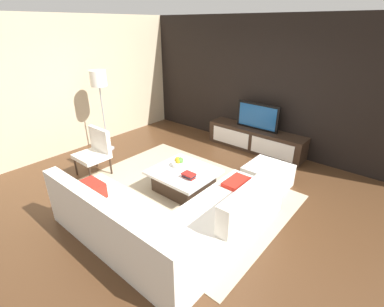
# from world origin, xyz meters

# --- Properties ---
(ground_plane) EXTENTS (14.00, 14.00, 0.00)m
(ground_plane) POSITION_xyz_m (0.00, 0.00, 0.00)
(ground_plane) COLOR #4C301C
(feature_wall_back) EXTENTS (6.40, 0.12, 2.80)m
(feature_wall_back) POSITION_xyz_m (0.00, 2.70, 1.40)
(feature_wall_back) COLOR black
(feature_wall_back) RESTS_ON ground
(side_wall_left) EXTENTS (0.12, 5.20, 2.80)m
(side_wall_left) POSITION_xyz_m (-3.20, 0.20, 1.40)
(side_wall_left) COLOR beige
(side_wall_left) RESTS_ON ground
(area_rug) EXTENTS (3.44, 2.57, 0.01)m
(area_rug) POSITION_xyz_m (-0.10, 0.00, 0.01)
(area_rug) COLOR tan
(area_rug) RESTS_ON ground
(media_console) EXTENTS (2.21, 0.49, 0.50)m
(media_console) POSITION_xyz_m (0.00, 2.40, 0.25)
(media_console) COLOR #332319
(media_console) RESTS_ON ground
(television) EXTENTS (0.97, 0.06, 0.58)m
(television) POSITION_xyz_m (0.00, 2.40, 0.79)
(television) COLOR black
(television) RESTS_ON media_console
(sectional_couch) EXTENTS (2.43, 2.36, 0.82)m
(sectional_couch) POSITION_xyz_m (0.52, -0.88, 0.28)
(sectional_couch) COLOR white
(sectional_couch) RESTS_ON ground
(coffee_table) EXTENTS (1.02, 0.93, 0.38)m
(coffee_table) POSITION_xyz_m (-0.10, 0.10, 0.20)
(coffee_table) COLOR #332319
(coffee_table) RESTS_ON ground
(accent_chair_near) EXTENTS (0.57, 0.52, 0.87)m
(accent_chair_near) POSITION_xyz_m (-1.77, -0.49, 0.49)
(accent_chair_near) COLOR #332319
(accent_chair_near) RESTS_ON ground
(floor_lamp) EXTENTS (0.34, 0.34, 1.75)m
(floor_lamp) POSITION_xyz_m (-2.58, 0.27, 1.49)
(floor_lamp) COLOR #A5A5AA
(floor_lamp) RESTS_ON ground
(ottoman) EXTENTS (0.70, 0.70, 0.40)m
(ottoman) POSITION_xyz_m (0.94, 1.12, 0.20)
(ottoman) COLOR white
(ottoman) RESTS_ON ground
(fruit_bowl) EXTENTS (0.28, 0.28, 0.14)m
(fruit_bowl) POSITION_xyz_m (-0.28, 0.20, 0.44)
(fruit_bowl) COLOR silver
(fruit_bowl) RESTS_ON coffee_table
(book_stack) EXTENTS (0.21, 0.15, 0.08)m
(book_stack) POSITION_xyz_m (0.12, -0.02, 0.42)
(book_stack) COLOR maroon
(book_stack) RESTS_ON coffee_table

